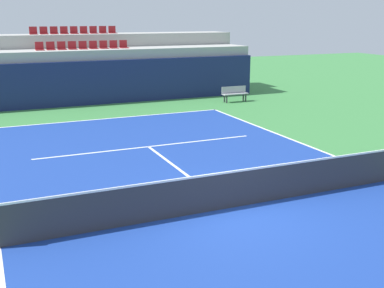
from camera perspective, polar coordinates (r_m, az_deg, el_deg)
ground_plane at (r=12.34m, az=4.54°, el=-7.50°), size 80.00×80.00×0.00m
court_surface at (r=12.34m, az=4.54°, el=-7.48°), size 11.00×24.00×0.01m
baseline_far at (r=23.12m, az=-9.54°, el=2.98°), size 11.00×0.10×0.00m
service_line_far at (r=17.93m, az=-5.12°, el=-0.31°), size 8.26×0.10×0.00m
centre_service_line at (r=15.05m, az=-1.20°, el=-3.23°), size 0.10×6.40×0.00m
back_wall at (r=26.80m, az=-11.81°, el=7.01°), size 19.51×0.30×2.35m
stands_tier_lower at (r=28.08m, az=-12.43°, el=7.87°), size 19.51×2.40×2.88m
stands_tier_upper at (r=30.39m, az=-13.39°, el=9.03°), size 19.51×2.40×3.63m
seating_row_lower at (r=28.04m, az=-12.65°, el=11.06°), size 5.08×0.44×0.44m
seating_row_upper at (r=30.36m, az=-13.65°, el=12.68°), size 5.08×0.44×0.44m
tennis_net at (r=12.16m, az=4.59°, el=-5.28°), size 11.08×0.08×1.07m
player_bench at (r=27.37m, az=5.02°, el=6.01°), size 1.50×0.40×0.85m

